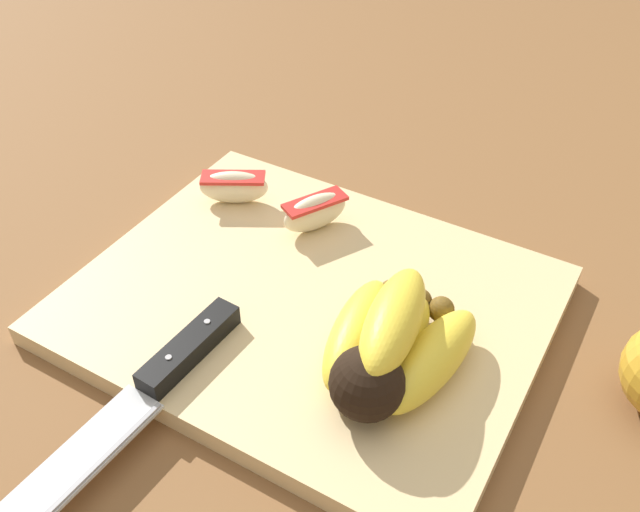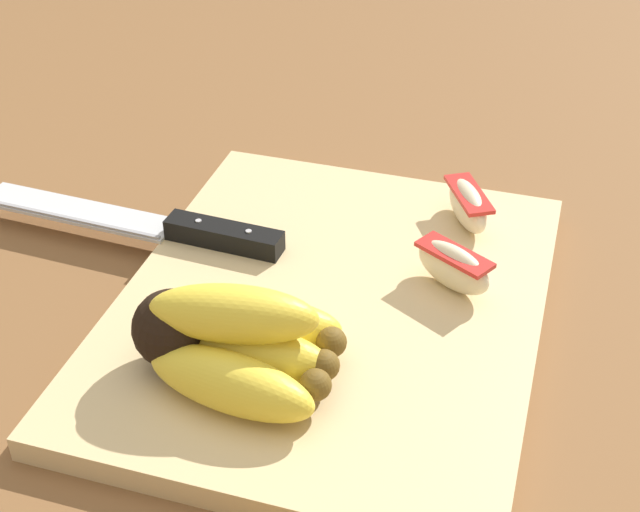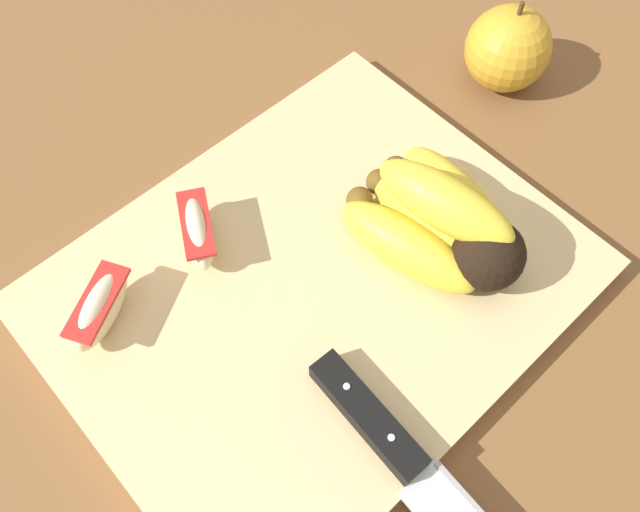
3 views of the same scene
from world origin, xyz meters
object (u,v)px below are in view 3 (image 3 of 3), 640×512
at_px(apple_wedge_middle, 198,231).
at_px(whole_apple, 508,49).
at_px(chefs_knife, 417,472).
at_px(apple_wedge_near, 101,308).
at_px(banana_bunch, 442,223).

bearing_deg(apple_wedge_middle, whole_apple, -6.26).
bearing_deg(chefs_knife, apple_wedge_near, 110.48).
relative_size(apple_wedge_middle, whole_apple, 0.76).
distance_m(chefs_knife, apple_wedge_near, 0.25).
xyz_separation_m(banana_bunch, whole_apple, (0.19, 0.09, -0.01)).
distance_m(apple_wedge_middle, whole_apple, 0.33).
xyz_separation_m(chefs_knife, whole_apple, (0.34, 0.20, 0.01)).
xyz_separation_m(banana_bunch, apple_wedge_near, (-0.23, 0.12, -0.01)).
bearing_deg(whole_apple, chefs_knife, -148.97).
bearing_deg(whole_apple, apple_wedge_middle, 173.74).
distance_m(banana_bunch, apple_wedge_near, 0.26).
bearing_deg(whole_apple, banana_bunch, -154.87).
xyz_separation_m(banana_bunch, apple_wedge_middle, (-0.14, 0.13, -0.01)).
height_order(banana_bunch, apple_wedge_near, banana_bunch).
relative_size(banana_bunch, whole_apple, 1.58).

